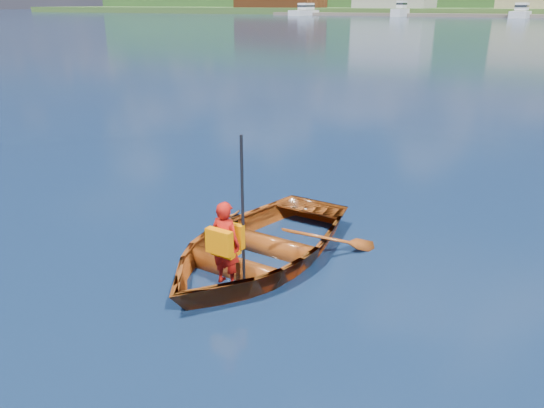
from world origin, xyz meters
The scene contains 3 objects.
ground centered at (0.00, 0.00, 0.00)m, with size 600.00×600.00×0.00m.
rowboat centered at (-0.77, 0.40, 0.22)m, with size 2.70×3.67×0.74m.
child_paddler centered at (-0.66, -0.50, 0.64)m, with size 0.40×0.35×1.83m.
Camera 1 is at (2.61, -5.19, 3.29)m, focal length 35.00 mm.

